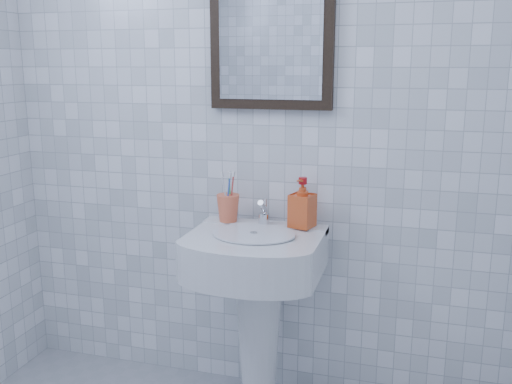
% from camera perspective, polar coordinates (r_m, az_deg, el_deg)
% --- Properties ---
extents(wall_back, '(2.20, 0.02, 2.50)m').
position_cam_1_polar(wall_back, '(2.37, -0.30, 8.60)').
color(wall_back, white).
rests_on(wall_back, ground).
extents(washbasin, '(0.51, 0.38, 0.79)m').
position_cam_1_polar(washbasin, '(2.31, 0.13, -9.94)').
color(washbasin, silver).
rests_on(washbasin, ground).
extents(faucet, '(0.05, 0.10, 0.11)m').
position_cam_1_polar(faucet, '(2.30, 0.78, -2.22)').
color(faucet, silver).
rests_on(faucet, washbasin).
extents(toothbrush_cup, '(0.11, 0.11, 0.11)m').
position_cam_1_polar(toothbrush_cup, '(2.35, -2.81, -1.61)').
color(toothbrush_cup, '#EB6842').
rests_on(toothbrush_cup, washbasin).
extents(soap_dispenser, '(0.11, 0.11, 0.20)m').
position_cam_1_polar(soap_dispenser, '(2.26, 4.66, -1.08)').
color(soap_dispenser, red).
rests_on(soap_dispenser, washbasin).
extents(wall_mirror, '(0.50, 0.04, 0.62)m').
position_cam_1_polar(wall_mirror, '(2.33, 1.53, 15.91)').
color(wall_mirror, black).
rests_on(wall_mirror, wall_back).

